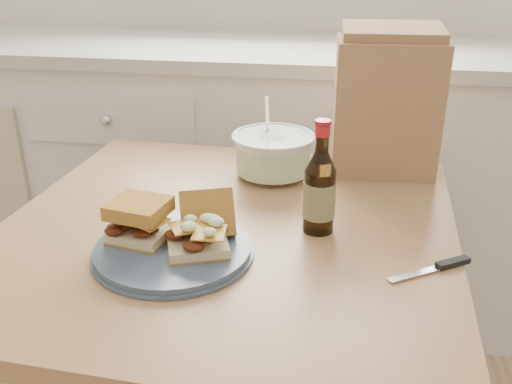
# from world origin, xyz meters

# --- Properties ---
(cabinet_run) EXTENTS (2.50, 0.64, 0.94)m
(cabinet_run) POSITION_xyz_m (-0.00, 1.70, 0.47)
(cabinet_run) COLOR white
(cabinet_run) RESTS_ON ground
(dining_table) EXTENTS (0.94, 0.94, 0.74)m
(dining_table) POSITION_xyz_m (0.00, 0.78, 0.63)
(dining_table) COLOR #AA7D50
(dining_table) RESTS_ON ground
(plate) EXTENTS (0.28, 0.28, 0.02)m
(plate) POSITION_xyz_m (-0.07, 0.65, 0.75)
(plate) COLOR #3F5066
(plate) RESTS_ON dining_table
(sandwich_left) EXTENTS (0.12, 0.11, 0.07)m
(sandwich_left) POSITION_xyz_m (-0.13, 0.67, 0.80)
(sandwich_left) COLOR #CDB791
(sandwich_left) RESTS_ON plate
(sandwich_right) EXTENTS (0.13, 0.17, 0.09)m
(sandwich_right) POSITION_xyz_m (-0.02, 0.67, 0.79)
(sandwich_right) COLOR #CDB791
(sandwich_right) RESTS_ON plate
(coleslaw_bowl) EXTENTS (0.20, 0.20, 0.20)m
(coleslaw_bowl) POSITION_xyz_m (0.06, 1.05, 0.79)
(coleslaw_bowl) COLOR white
(coleslaw_bowl) RESTS_ON dining_table
(beer_bottle) EXTENTS (0.06, 0.06, 0.22)m
(beer_bottle) POSITION_xyz_m (0.18, 0.79, 0.83)
(beer_bottle) COLOR black
(beer_bottle) RESTS_ON dining_table
(knife) EXTENTS (0.15, 0.10, 0.01)m
(knife) POSITION_xyz_m (0.40, 0.68, 0.75)
(knife) COLOR silver
(knife) RESTS_ON dining_table
(paper_bag) EXTENTS (0.25, 0.17, 0.31)m
(paper_bag) POSITION_xyz_m (0.31, 1.13, 0.90)
(paper_bag) COLOR #A47A4F
(paper_bag) RESTS_ON dining_table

